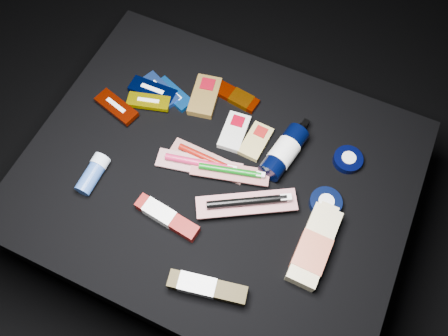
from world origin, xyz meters
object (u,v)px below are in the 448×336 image
at_px(bodywash_bottle, 314,247).
at_px(toothpaste_carton_red, 165,216).
at_px(deodorant_stick, 93,174).
at_px(lotion_bottle, 284,152).

height_order(bodywash_bottle, toothpaste_carton_red, bodywash_bottle).
xyz_separation_m(bodywash_bottle, deodorant_stick, (-0.57, -0.05, 0.00)).
height_order(lotion_bottle, toothpaste_carton_red, lotion_bottle).
height_order(lotion_bottle, bodywash_bottle, lotion_bottle).
relative_size(lotion_bottle, deodorant_stick, 1.86).
bearing_deg(deodorant_stick, toothpaste_carton_red, -6.85).
relative_size(lotion_bottle, toothpaste_carton_red, 1.16).
relative_size(bodywash_bottle, deodorant_stick, 1.95).
distance_m(lotion_bottle, bodywash_bottle, 0.25).
bearing_deg(bodywash_bottle, toothpaste_carton_red, -167.21).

